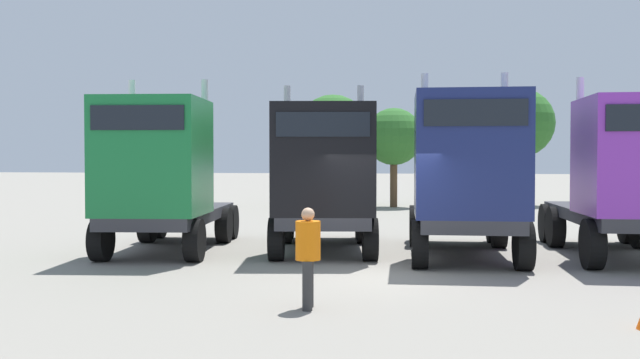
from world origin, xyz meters
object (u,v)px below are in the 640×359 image
Objects in this scene: visitor_in_hivis at (308,251)px; semi_truck_navy at (467,175)px; semi_truck_purple at (630,177)px; semi_truck_black at (324,178)px; semi_truck_green at (160,175)px.

semi_truck_navy is at bearing 58.43° from visitor_in_hivis.
semi_truck_navy is at bearing -84.60° from semi_truck_purple.
semi_truck_black is 0.96× the size of semi_truck_navy.
semi_truck_black is at bearing -93.54° from semi_truck_purple.
semi_truck_green is 7.44m from semi_truck_navy.
semi_truck_black is 6.44m from visitor_in_hivis.
semi_truck_green is 11.14m from semi_truck_purple.
semi_truck_black is 7.16m from semi_truck_purple.
semi_truck_purple is at bearing 94.93° from semi_truck_navy.
semi_truck_black is 3.53m from semi_truck_navy.
semi_truck_purple is (7.15, -0.23, 0.05)m from semi_truck_black.
semi_truck_purple reaches higher than visitor_in_hivis.
semi_truck_green reaches higher than visitor_in_hivis.
semi_truck_navy is (3.46, -0.69, 0.10)m from semi_truck_black.
semi_truck_green reaches higher than semi_truck_purple.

